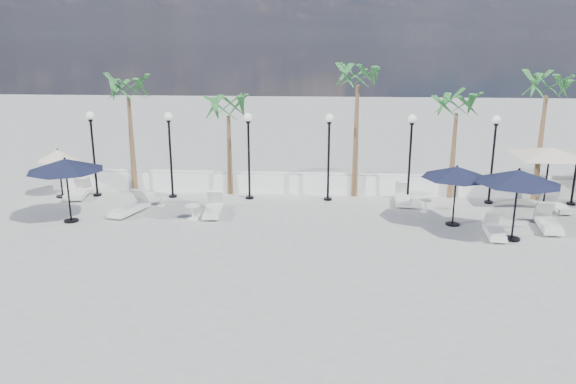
# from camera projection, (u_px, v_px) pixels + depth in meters

# --- Properties ---
(ground) EXTENTS (100.00, 100.00, 0.00)m
(ground) POSITION_uv_depth(u_px,v_px,m) (328.00, 255.00, 18.69)
(ground) COLOR gray
(ground) RESTS_ON ground
(balustrade) EXTENTS (26.00, 0.30, 1.01)m
(balustrade) POSITION_uv_depth(u_px,v_px,m) (328.00, 184.00, 25.77)
(balustrade) COLOR white
(balustrade) RESTS_ON ground
(lamppost_0) EXTENTS (0.36, 0.36, 3.84)m
(lamppost_0) POSITION_uv_depth(u_px,v_px,m) (93.00, 142.00, 24.95)
(lamppost_0) COLOR black
(lamppost_0) RESTS_ON ground
(lamppost_1) EXTENTS (0.36, 0.36, 3.84)m
(lamppost_1) POSITION_uv_depth(u_px,v_px,m) (170.00, 143.00, 24.72)
(lamppost_1) COLOR black
(lamppost_1) RESTS_ON ground
(lamppost_2) EXTENTS (0.36, 0.36, 3.84)m
(lamppost_2) POSITION_uv_depth(u_px,v_px,m) (249.00, 144.00, 24.49)
(lamppost_2) COLOR black
(lamppost_2) RESTS_ON ground
(lamppost_3) EXTENTS (0.36, 0.36, 3.84)m
(lamppost_3) POSITION_uv_depth(u_px,v_px,m) (329.00, 145.00, 24.26)
(lamppost_3) COLOR black
(lamppost_3) RESTS_ON ground
(lamppost_4) EXTENTS (0.36, 0.36, 3.84)m
(lamppost_4) POSITION_uv_depth(u_px,v_px,m) (411.00, 146.00, 24.03)
(lamppost_4) COLOR black
(lamppost_4) RESTS_ON ground
(lamppost_5) EXTENTS (0.36, 0.36, 3.84)m
(lamppost_5) POSITION_uv_depth(u_px,v_px,m) (494.00, 147.00, 23.80)
(lamppost_5) COLOR black
(lamppost_5) RESTS_ON ground
(palm_0) EXTENTS (2.60, 2.60, 5.50)m
(palm_0) POSITION_uv_depth(u_px,v_px,m) (128.00, 94.00, 25.07)
(palm_0) COLOR brown
(palm_0) RESTS_ON ground
(palm_1) EXTENTS (2.60, 2.60, 4.70)m
(palm_1) POSITION_uv_depth(u_px,v_px,m) (228.00, 112.00, 24.98)
(palm_1) COLOR brown
(palm_1) RESTS_ON ground
(palm_2) EXTENTS (2.60, 2.60, 6.10)m
(palm_2) POSITION_uv_depth(u_px,v_px,m) (358.00, 82.00, 24.24)
(palm_2) COLOR brown
(palm_2) RESTS_ON ground
(palm_3) EXTENTS (2.60, 2.60, 4.90)m
(palm_3) POSITION_uv_depth(u_px,v_px,m) (457.00, 110.00, 24.27)
(palm_3) COLOR brown
(palm_3) RESTS_ON ground
(palm_4) EXTENTS (2.60, 2.60, 5.70)m
(palm_4) POSITION_uv_depth(u_px,v_px,m) (547.00, 92.00, 23.82)
(palm_4) COLOR brown
(palm_4) RESTS_ON ground
(lounger_0) EXTENTS (0.85, 2.01, 0.73)m
(lounger_0) POSITION_uv_depth(u_px,v_px,m) (76.00, 192.00, 25.34)
(lounger_0) COLOR silver
(lounger_0) RESTS_ON ground
(lounger_1) EXTENTS (0.81, 1.89, 0.69)m
(lounger_1) POSITION_uv_depth(u_px,v_px,m) (81.00, 192.00, 25.33)
(lounger_1) COLOR silver
(lounger_1) RESTS_ON ground
(lounger_2) EXTENTS (1.26, 2.17, 0.78)m
(lounger_2) POSITION_uv_depth(u_px,v_px,m) (130.00, 208.00, 22.95)
(lounger_2) COLOR silver
(lounger_2) RESTS_ON ground
(lounger_3) EXTENTS (0.82, 2.05, 0.75)m
(lounger_3) POSITION_uv_depth(u_px,v_px,m) (213.00, 209.00, 22.83)
(lounger_3) COLOR silver
(lounger_3) RESTS_ON ground
(lounger_4) EXTENTS (0.79, 2.00, 0.73)m
(lounger_4) POSITION_uv_depth(u_px,v_px,m) (403.00, 198.00, 24.38)
(lounger_4) COLOR silver
(lounger_4) RESTS_ON ground
(lounger_5) EXTENTS (0.74, 1.83, 0.67)m
(lounger_5) POSITION_uv_depth(u_px,v_px,m) (495.00, 231.00, 20.34)
(lounger_5) COLOR silver
(lounger_5) RESTS_ON ground
(lounger_6) EXTENTS (0.97, 2.18, 0.79)m
(lounger_6) POSITION_uv_depth(u_px,v_px,m) (548.00, 223.00, 21.11)
(lounger_6) COLOR silver
(lounger_6) RESTS_ON ground
(lounger_7) EXTENTS (0.60, 1.69, 0.63)m
(lounger_7) POSITION_uv_depth(u_px,v_px,m) (558.00, 206.00, 23.39)
(lounger_7) COLOR silver
(lounger_7) RESTS_ON ground
(side_table_0) EXTENTS (0.50, 0.50, 0.49)m
(side_table_0) POSITION_uv_depth(u_px,v_px,m) (161.00, 199.00, 24.03)
(side_table_0) COLOR silver
(side_table_0) RESTS_ON ground
(side_table_1) EXTENTS (0.59, 0.59, 0.57)m
(side_table_1) POSITION_uv_depth(u_px,v_px,m) (193.00, 211.00, 22.26)
(side_table_1) COLOR silver
(side_table_1) RESTS_ON ground
(side_table_2) EXTENTS (0.51, 0.51, 0.49)m
(side_table_2) POSITION_uv_depth(u_px,v_px,m) (425.00, 205.00, 23.24)
(side_table_2) COLOR silver
(side_table_2) RESTS_ON ground
(parasol_navy_left) EXTENTS (2.92, 2.92, 2.58)m
(parasol_navy_left) POSITION_uv_depth(u_px,v_px,m) (65.00, 165.00, 21.46)
(parasol_navy_left) COLOR black
(parasol_navy_left) RESTS_ON ground
(parasol_navy_mid) EXTENTS (2.64, 2.64, 2.37)m
(parasol_navy_mid) POSITION_uv_depth(u_px,v_px,m) (457.00, 172.00, 21.12)
(parasol_navy_mid) COLOR black
(parasol_navy_mid) RESTS_ON ground
(parasol_navy_right) EXTENTS (2.94, 2.94, 2.63)m
(parasol_navy_right) POSITION_uv_depth(u_px,v_px,m) (519.00, 177.00, 19.49)
(parasol_navy_right) COLOR black
(parasol_navy_right) RESTS_ON ground
(parasol_cream_sq_a) EXTENTS (5.60, 5.60, 2.75)m
(parasol_cream_sq_a) POSITION_uv_depth(u_px,v_px,m) (550.00, 148.00, 23.35)
(parasol_cream_sq_a) COLOR black
(parasol_cream_sq_a) RESTS_ON ground
(parasol_cream_small) EXTENTS (1.82, 1.82, 2.24)m
(parasol_cream_small) POSITION_uv_depth(u_px,v_px,m) (58.00, 155.00, 24.91)
(parasol_cream_small) COLOR black
(parasol_cream_small) RESTS_ON ground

